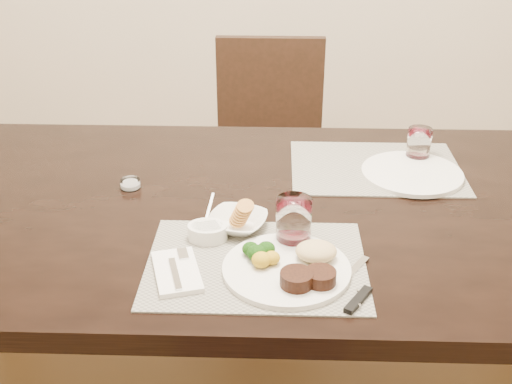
{
  "coord_description": "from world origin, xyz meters",
  "views": [
    {
      "loc": [
        0.03,
        -1.39,
        1.51
      ],
      "look_at": [
        -0.02,
        -0.08,
        0.82
      ],
      "focal_mm": 45.0,
      "sensor_mm": 36.0,
      "label": 1
    }
  ],
  "objects_px": {
    "cracker_bowl": "(238,221)",
    "far_plate": "(412,173)",
    "wine_glass_near": "(294,223)",
    "dinner_plate": "(293,266)",
    "steak_knife": "(357,292)",
    "chair_far": "(269,144)"
  },
  "relations": [
    {
      "from": "steak_knife",
      "to": "far_plate",
      "type": "bearing_deg",
      "value": 101.7
    },
    {
      "from": "chair_far",
      "to": "dinner_plate",
      "type": "xyz_separation_m",
      "value": [
        0.07,
        -1.23,
        0.27
      ]
    },
    {
      "from": "dinner_plate",
      "to": "cracker_bowl",
      "type": "height_order",
      "value": "cracker_bowl"
    },
    {
      "from": "chair_far",
      "to": "wine_glass_near",
      "type": "distance_m",
      "value": 1.16
    },
    {
      "from": "cracker_bowl",
      "to": "far_plate",
      "type": "height_order",
      "value": "cracker_bowl"
    },
    {
      "from": "wine_glass_near",
      "to": "steak_knife",
      "type": "bearing_deg",
      "value": -57.13
    },
    {
      "from": "dinner_plate",
      "to": "far_plate",
      "type": "xyz_separation_m",
      "value": [
        0.33,
        0.46,
        -0.01
      ]
    },
    {
      "from": "steak_knife",
      "to": "wine_glass_near",
      "type": "height_order",
      "value": "wine_glass_near"
    },
    {
      "from": "dinner_plate",
      "to": "wine_glass_near",
      "type": "relative_size",
      "value": 2.46
    },
    {
      "from": "wine_glass_near",
      "to": "dinner_plate",
      "type": "bearing_deg",
      "value": -91.52
    },
    {
      "from": "wine_glass_near",
      "to": "far_plate",
      "type": "bearing_deg",
      "value": 46.81
    },
    {
      "from": "steak_knife",
      "to": "wine_glass_near",
      "type": "xyz_separation_m",
      "value": [
        -0.12,
        0.19,
        0.04
      ]
    },
    {
      "from": "far_plate",
      "to": "dinner_plate",
      "type": "bearing_deg",
      "value": -125.3
    },
    {
      "from": "steak_knife",
      "to": "far_plate",
      "type": "height_order",
      "value": "same"
    },
    {
      "from": "dinner_plate",
      "to": "cracker_bowl",
      "type": "distance_m",
      "value": 0.21
    },
    {
      "from": "chair_far",
      "to": "wine_glass_near",
      "type": "relative_size",
      "value": 8.37
    },
    {
      "from": "wine_glass_near",
      "to": "cracker_bowl",
      "type": "bearing_deg",
      "value": 156.49
    },
    {
      "from": "chair_far",
      "to": "far_plate",
      "type": "height_order",
      "value": "chair_far"
    },
    {
      "from": "dinner_plate",
      "to": "far_plate",
      "type": "relative_size",
      "value": 0.99
    },
    {
      "from": "cracker_bowl",
      "to": "far_plate",
      "type": "distance_m",
      "value": 0.54
    },
    {
      "from": "cracker_bowl",
      "to": "far_plate",
      "type": "relative_size",
      "value": 0.6
    },
    {
      "from": "chair_far",
      "to": "cracker_bowl",
      "type": "bearing_deg",
      "value": -93.11
    }
  ]
}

